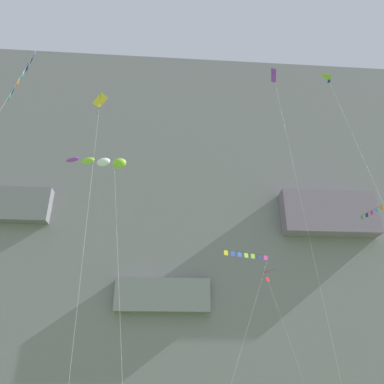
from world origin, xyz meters
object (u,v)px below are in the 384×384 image
Objects in this scene: kite_delta_mid_left at (264,279)px; kite_banner_low_right at (17,84)px; kite_windsock_upper_mid at (105,162)px; kite_banner_mid_center at (246,259)px; kite_banner_high_center at (381,222)px; kite_delta_high_right at (337,91)px; kite_diamond_high_left at (99,111)px; kite_diamond_far_right at (276,87)px.

kite_delta_mid_left is 27.43m from kite_banner_low_right.
kite_banner_mid_center is (14.01, 6.31, -7.08)m from kite_windsock_upper_mid.
kite_banner_high_center is at bearing -15.64° from kite_delta_mid_left.
kite_delta_high_right is 1.62× the size of kite_banner_high_center.
kite_delta_high_right is 18.17m from kite_banner_mid_center.
kite_banner_low_right is at bearing -132.62° from kite_diamond_high_left.
kite_windsock_upper_mid is 0.86× the size of kite_banner_low_right.
kite_banner_low_right is (-20.23, -12.95, 10.09)m from kite_banner_mid_center.
kite_banner_high_center is (5.47, 6.77, -9.89)m from kite_delta_high_right.
kite_banner_low_right reaches higher than kite_banner_high_center.
kite_windsock_upper_mid is 22.15m from kite_delta_high_right.
kite_diamond_far_right is at bearing -57.32° from kite_banner_mid_center.
kite_diamond_high_left is (-0.94, -0.92, 5.11)m from kite_windsock_upper_mid.
kite_diamond_high_left reaches higher than kite_delta_mid_left.
kite_delta_mid_left is 0.38× the size of kite_diamond_high_left.
kite_diamond_high_left is at bearing 47.38° from kite_banner_low_right.
kite_banner_low_right is at bearing -133.06° from kite_windsock_upper_mid.
kite_delta_mid_left is at bearing -45.82° from kite_banner_mid_center.
kite_delta_high_right is 8.71m from kite_diamond_far_right.
kite_diamond_far_right reaches higher than kite_banner_low_right.
kite_windsock_upper_mid is at bearing -161.94° from kite_delta_mid_left.
kite_diamond_high_left reaches higher than kite_windsock_upper_mid.
kite_windsock_upper_mid is 18.64m from kite_delta_mid_left.
kite_banner_low_right is (-21.51, -11.64, 12.43)m from kite_delta_mid_left.
kite_windsock_upper_mid reaches higher than kite_banner_high_center.
kite_banner_low_right is at bearing -176.26° from kite_delta_high_right.
kite_diamond_high_left is 8.07m from kite_banner_low_right.
kite_banner_high_center is at bearing -19.68° from kite_banner_mid_center.
kite_diamond_high_left is (-27.30, -2.81, 9.52)m from kite_banner_high_center.
kite_delta_mid_left is (-5.60, 9.86, -14.90)m from kite_delta_high_right.
kite_delta_mid_left is 22.58m from kite_diamond_high_left.
kite_banner_mid_center is 20.60m from kite_diamond_high_left.
kite_banner_high_center is at bearing 14.68° from kite_banner_low_right.
kite_banner_high_center reaches higher than kite_delta_mid_left.
kite_delta_mid_left is at bearing 119.58° from kite_delta_high_right.
kite_banner_high_center is 13.38m from kite_banner_mid_center.
kite_diamond_far_right reaches higher than kite_delta_high_right.
kite_banner_mid_center reaches higher than kite_delta_mid_left.
kite_banner_high_center is at bearing 4.10° from kite_windsock_upper_mid.
kite_diamond_far_right is 1.41× the size of kite_banner_low_right.
kite_diamond_high_left reaches higher than kite_banner_mid_center.
kite_diamond_far_right reaches higher than kite_delta_mid_left.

